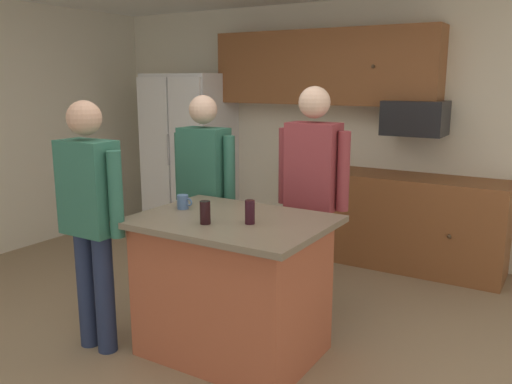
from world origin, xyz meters
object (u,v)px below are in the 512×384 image
object	(u,v)px
microwave_over_range	(415,118)
person_host_foreground	(90,211)
tumbler_amber	(205,213)
person_elder_center	(205,186)
mug_ceramic_white	(183,202)
glass_short_whisky	(250,212)
person_guest_left	(313,186)
refrigerator	(190,154)
kitchen_island	(232,286)

from	to	relation	value
microwave_over_range	person_host_foreground	xyz separation A→B (m)	(-1.34, -2.75, -0.48)
person_host_foreground	tumbler_amber	distance (m)	0.79
person_elder_center	mug_ceramic_white	bearing A→B (deg)	-25.41
microwave_over_range	glass_short_whisky	xyz separation A→B (m)	(-0.35, -2.37, -0.44)
person_elder_center	tumbler_amber	xyz separation A→B (m)	(0.59, -0.79, 0.03)
person_host_foreground	glass_short_whisky	distance (m)	1.06
person_elder_center	person_host_foreground	distance (m)	1.04
person_guest_left	tumbler_amber	world-z (taller)	person_guest_left
refrigerator	glass_short_whisky	bearing A→B (deg)	-45.03
glass_short_whisky	person_host_foreground	bearing A→B (deg)	-158.70
person_guest_left	mug_ceramic_white	bearing A→B (deg)	-25.66
refrigerator	kitchen_island	world-z (taller)	refrigerator
person_elder_center	tumbler_amber	size ratio (longest dim) A/B	11.71
kitchen_island	glass_short_whisky	bearing A→B (deg)	-16.44
mug_ceramic_white	microwave_over_range	bearing A→B (deg)	67.43
kitchen_island	tumbler_amber	xyz separation A→B (m)	(-0.07, -0.20, 0.53)
refrigerator	person_host_foreground	xyz separation A→B (m)	(1.26, -2.63, 0.03)
person_host_foreground	refrigerator	bearing A→B (deg)	87.62
kitchen_island	person_host_foreground	size ratio (longest dim) A/B	0.74
glass_short_whisky	person_elder_center	bearing A→B (deg)	142.12
microwave_over_range	person_host_foreground	world-z (taller)	person_host_foreground
person_guest_left	person_elder_center	bearing A→B (deg)	-63.07
tumbler_amber	refrigerator	bearing A→B (deg)	130.06
microwave_over_range	tumbler_amber	distance (m)	2.62
kitchen_island	refrigerator	bearing A→B (deg)	133.38
refrigerator	person_host_foreground	distance (m)	2.92
kitchen_island	mug_ceramic_white	distance (m)	0.67
microwave_over_range	person_elder_center	bearing A→B (deg)	-124.38
kitchen_island	glass_short_whisky	size ratio (longest dim) A/B	8.31
tumbler_amber	kitchen_island	bearing A→B (deg)	71.47
person_host_foreground	tumbler_amber	xyz separation A→B (m)	(0.75, 0.24, 0.03)
refrigerator	person_elder_center	size ratio (longest dim) A/B	1.11
kitchen_island	person_elder_center	world-z (taller)	person_elder_center
microwave_over_range	kitchen_island	xyz separation A→B (m)	(-0.52, -2.32, -0.98)
person_elder_center	mug_ceramic_white	xyz separation A→B (m)	(0.23, -0.56, 0.01)
person_elder_center	tumbler_amber	bearing A→B (deg)	-11.02
person_elder_center	tumbler_amber	distance (m)	0.99
person_host_foreground	person_elder_center	bearing A→B (deg)	53.27
person_elder_center	refrigerator	bearing A→B (deg)	173.51
person_host_foreground	microwave_over_range	bearing A→B (deg)	36.10
microwave_over_range	kitchen_island	bearing A→B (deg)	-102.66
tumbler_amber	glass_short_whisky	world-z (taller)	glass_short_whisky
microwave_over_range	mug_ceramic_white	bearing A→B (deg)	-112.57
person_guest_left	tumbler_amber	distance (m)	1.02
refrigerator	mug_ceramic_white	size ratio (longest dim) A/B	15.40
microwave_over_range	person_host_foreground	distance (m)	3.10
microwave_over_range	person_elder_center	world-z (taller)	person_elder_center
refrigerator	person_elder_center	distance (m)	2.14
glass_short_whisky	mug_ceramic_white	size ratio (longest dim) A/B	1.23
person_elder_center	person_host_foreground	xyz separation A→B (m)	(-0.16, -1.03, -0.01)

